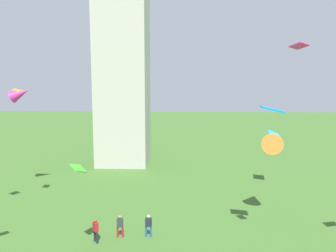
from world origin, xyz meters
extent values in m
cube|color=#B7B2A8|center=(-4.13, 40.00, 20.88)|extent=(6.41, 6.41, 41.75)
cylinder|color=#235693|center=(1.17, 19.03, 0.38)|extent=(0.14, 0.14, 0.75)
cylinder|color=#235693|center=(1.51, 18.97, 0.38)|extent=(0.14, 0.14, 0.75)
cube|color=#1E2333|center=(1.34, 19.00, 1.05)|extent=(0.44, 0.30, 0.60)
sphere|color=beige|center=(1.34, 19.00, 1.46)|extent=(0.22, 0.22, 0.22)
cylinder|color=red|center=(-0.77, 18.83, 0.37)|extent=(0.14, 0.14, 0.75)
cylinder|color=red|center=(-0.42, 18.85, 0.37)|extent=(0.14, 0.14, 0.75)
cube|color=#2D3338|center=(-0.59, 18.84, 1.04)|extent=(0.42, 0.25, 0.59)
sphere|color=#A37556|center=(-0.59, 18.84, 1.45)|extent=(0.22, 0.22, 0.22)
cylinder|color=#1E2333|center=(-1.95, 17.91, 0.39)|extent=(0.15, 0.15, 0.78)
cylinder|color=#1E2333|center=(-2.18, 18.18, 0.39)|extent=(0.15, 0.15, 0.78)
cube|color=red|center=(-2.07, 18.04, 1.08)|extent=(0.46, 0.48, 0.61)
sphere|color=brown|center=(-2.07, 18.04, 1.50)|extent=(0.23, 0.23, 0.23)
cube|color=green|center=(-2.41, 16.02, 5.58)|extent=(0.87, 1.20, 0.70)
cone|color=orange|center=(10.58, 23.03, 5.73)|extent=(2.17, 2.86, 2.08)
cube|color=#0787DA|center=(9.09, 17.83, 8.92)|extent=(1.42, 1.05, 0.42)
cube|color=#EF2D8E|center=(9.41, 14.60, 12.33)|extent=(0.88, 1.00, 0.30)
cube|color=#20A3E8|center=(12.71, 30.45, 5.49)|extent=(1.42, 1.83, 0.63)
cone|color=#D42B9C|center=(-11.54, 27.67, 9.54)|extent=(2.04, 1.30, 1.71)
cube|color=#C67D2D|center=(-9.49, 23.18, 9.93)|extent=(0.75, 1.01, 0.31)
camera|label=1|loc=(3.69, -2.31, 10.47)|focal=35.05mm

